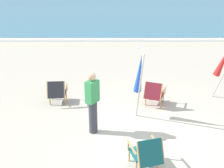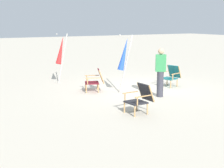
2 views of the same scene
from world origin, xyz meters
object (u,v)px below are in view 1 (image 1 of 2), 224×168
beach_chair_mid_center (153,93)px  person_near_chairs (92,103)px  beach_chair_front_left (146,153)px  beach_chair_far_center (57,91)px  umbrella_furled_red (223,60)px  umbrella_furled_blue (139,74)px

beach_chair_mid_center → person_near_chairs: bearing=-139.5°
beach_chair_front_left → beach_chair_far_center: bearing=127.9°
beach_chair_far_center → umbrella_furled_red: 5.31m
person_near_chairs → beach_chair_front_left: bearing=-51.2°
beach_chair_mid_center → person_near_chairs: size_ratio=0.52×
beach_chair_mid_center → person_near_chairs: (-1.77, -1.52, 0.41)m
umbrella_furled_blue → person_near_chairs: size_ratio=1.26×
umbrella_furled_red → person_near_chairs: size_ratio=1.24×
beach_chair_far_center → person_near_chairs: person_near_chairs is taller
umbrella_furled_blue → beach_chair_far_center: bearing=158.6°
beach_chair_front_left → umbrella_furled_blue: 2.34m
beach_chair_front_left → person_near_chairs: (-1.18, 1.47, 0.41)m
umbrella_furled_blue → person_near_chairs: (-1.21, -0.68, -0.50)m
beach_chair_front_left → beach_chair_mid_center: bearing=78.8°
beach_chair_far_center → beach_chair_mid_center: size_ratio=0.96×
beach_chair_mid_center → beach_chair_far_center: bearing=177.6°
beach_chair_front_left → umbrella_furled_red: (2.80, 3.48, 0.89)m
beach_chair_front_left → umbrella_furled_blue: size_ratio=0.41×
beach_chair_far_center → beach_chair_mid_center: bearing=-2.4°
beach_chair_far_center → beach_chair_mid_center: beach_chair_mid_center is taller
beach_chair_front_left → umbrella_furled_red: umbrella_furled_red is taller
umbrella_furled_blue → person_near_chairs: 1.48m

